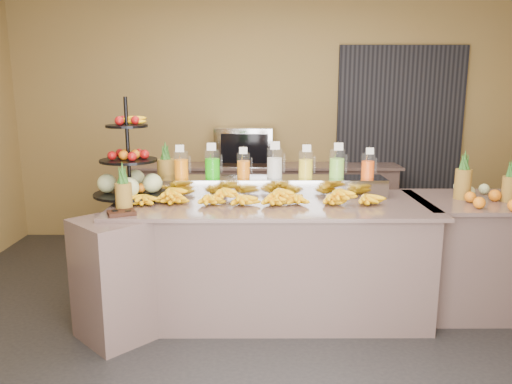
{
  "coord_description": "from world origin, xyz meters",
  "views": [
    {
      "loc": [
        -0.14,
        -3.54,
        1.83
      ],
      "look_at": [
        -0.13,
        0.3,
        1.01
      ],
      "focal_mm": 35.0,
      "sensor_mm": 36.0,
      "label": 1
    }
  ],
  "objects_px": {
    "condiment_caddy": "(122,213)",
    "oven_warmer": "(245,146)",
    "pitcher_tray": "(274,186)",
    "fruit_stand": "(134,174)",
    "banana_heap": "(253,195)",
    "right_fruit_pile": "(489,193)"
  },
  "relations": [
    {
      "from": "banana_heap",
      "to": "condiment_caddy",
      "type": "distance_m",
      "value": 1.01
    },
    {
      "from": "fruit_stand",
      "to": "right_fruit_pile",
      "type": "relative_size",
      "value": 1.78
    },
    {
      "from": "pitcher_tray",
      "to": "right_fruit_pile",
      "type": "relative_size",
      "value": 4.02
    },
    {
      "from": "right_fruit_pile",
      "to": "condiment_caddy",
      "type": "bearing_deg",
      "value": -172.58
    },
    {
      "from": "condiment_caddy",
      "to": "oven_warmer",
      "type": "height_order",
      "value": "oven_warmer"
    },
    {
      "from": "fruit_stand",
      "to": "right_fruit_pile",
      "type": "height_order",
      "value": "fruit_stand"
    },
    {
      "from": "condiment_caddy",
      "to": "oven_warmer",
      "type": "bearing_deg",
      "value": 70.28
    },
    {
      "from": "fruit_stand",
      "to": "oven_warmer",
      "type": "distance_m",
      "value": 2.02
    },
    {
      "from": "fruit_stand",
      "to": "condiment_caddy",
      "type": "xyz_separation_m",
      "value": [
        0.02,
        -0.5,
        -0.2
      ]
    },
    {
      "from": "right_fruit_pile",
      "to": "oven_warmer",
      "type": "xyz_separation_m",
      "value": [
        -1.95,
        1.97,
        0.14
      ]
    },
    {
      "from": "oven_warmer",
      "to": "banana_heap",
      "type": "bearing_deg",
      "value": -82.91
    },
    {
      "from": "pitcher_tray",
      "to": "fruit_stand",
      "type": "relative_size",
      "value": 2.25
    },
    {
      "from": "pitcher_tray",
      "to": "right_fruit_pile",
      "type": "height_order",
      "value": "right_fruit_pile"
    },
    {
      "from": "fruit_stand",
      "to": "right_fruit_pile",
      "type": "xyz_separation_m",
      "value": [
        2.81,
        -0.14,
        -0.13
      ]
    },
    {
      "from": "oven_warmer",
      "to": "fruit_stand",
      "type": "bearing_deg",
      "value": -110.99
    },
    {
      "from": "oven_warmer",
      "to": "pitcher_tray",
      "type": "bearing_deg",
      "value": -76.31
    },
    {
      "from": "banana_heap",
      "to": "oven_warmer",
      "type": "distance_m",
      "value": 1.98
    },
    {
      "from": "banana_heap",
      "to": "condiment_caddy",
      "type": "xyz_separation_m",
      "value": [
        -0.94,
        -0.36,
        -0.05
      ]
    },
    {
      "from": "pitcher_tray",
      "to": "banana_heap",
      "type": "relative_size",
      "value": 0.95
    },
    {
      "from": "pitcher_tray",
      "to": "banana_heap",
      "type": "xyz_separation_m",
      "value": [
        -0.18,
        -0.3,
        -0.01
      ]
    },
    {
      "from": "oven_warmer",
      "to": "right_fruit_pile",
      "type": "bearing_deg",
      "value": -41.15
    },
    {
      "from": "fruit_stand",
      "to": "oven_warmer",
      "type": "relative_size",
      "value": 1.25
    }
  ]
}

